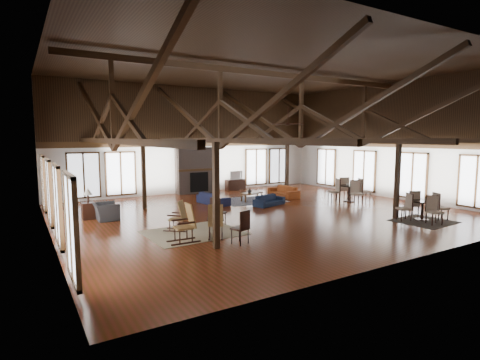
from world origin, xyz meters
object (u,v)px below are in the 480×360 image
armchair (106,211)px  cafe_table_far (349,190)px  sofa_navy_front (269,200)px  cafe_table_near (422,207)px  coffee_table (252,194)px  tv_console (235,184)px  sofa_orange (283,191)px  sofa_navy_left (213,198)px

armchair → cafe_table_far: (11.24, -1.88, 0.23)m
sofa_navy_front → cafe_table_near: cafe_table_near is taller
coffee_table → tv_console: (1.43, 4.10, -0.08)m
sofa_orange → sofa_navy_left: bearing=-88.0°
sofa_navy_left → cafe_table_far: (6.13, -2.80, 0.28)m
sofa_navy_front → coffee_table: (-0.09, 1.39, 0.14)m
sofa_navy_front → sofa_navy_left: (-2.10, 1.66, 0.03)m
sofa_navy_front → sofa_navy_left: bearing=125.9°
coffee_table → sofa_navy_front: bearing=-107.2°
coffee_table → armchair: armchair is taller
sofa_navy_left → coffee_table: sofa_navy_left is taller
cafe_table_near → tv_console: (-1.91, 11.05, -0.22)m
cafe_table_far → coffee_table: bearing=148.5°
sofa_navy_front → cafe_table_far: size_ratio=0.77×
cafe_table_near → tv_console: bearing=99.8°
cafe_table_near → sofa_navy_left: bearing=126.5°
sofa_navy_front → sofa_orange: 2.72m
armchair → sofa_navy_front: bearing=-96.1°
coffee_table → armchair: 7.14m
armchair → tv_console: size_ratio=0.83×
cafe_table_far → armchair: bearing=170.5°
coffee_table → armchair: (-7.11, -0.65, -0.06)m
sofa_navy_left → tv_console: bearing=-49.0°
armchair → cafe_table_far: 11.40m
armchair → cafe_table_near: bearing=-121.3°
sofa_orange → coffee_table: sofa_orange is taller
sofa_navy_front → cafe_table_near: size_ratio=0.83×
cafe_table_near → cafe_table_far: (0.79, 4.42, 0.04)m
sofa_navy_left → tv_console: tv_console is taller
coffee_table → tv_console: bearing=49.9°
sofa_navy_left → armchair: (-5.10, -0.92, 0.05)m
sofa_navy_front → armchair: 7.24m
tv_console → cafe_table_near: bearing=-80.2°
sofa_orange → coffee_table: size_ratio=1.53×
cafe_table_far → tv_console: 7.16m
sofa_navy_front → coffee_table: sofa_navy_front is taller
cafe_table_far → cafe_table_near: bearing=-100.1°
sofa_orange → cafe_table_far: size_ratio=0.91×
sofa_navy_front → sofa_orange: sofa_orange is taller
sofa_navy_front → cafe_table_near: bearing=-75.4°
sofa_navy_left → cafe_table_near: bearing=-150.5°
sofa_navy_left → cafe_table_near: size_ratio=0.95×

